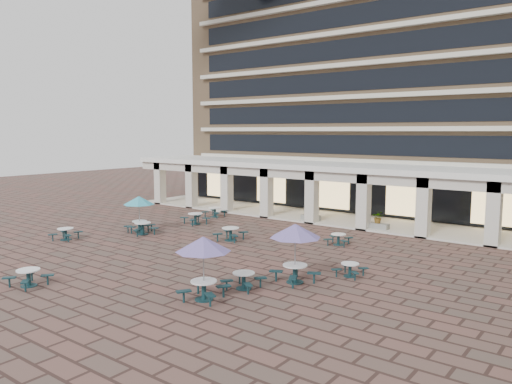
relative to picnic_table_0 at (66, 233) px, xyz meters
The scene contains 17 objects.
ground 11.78m from the picnic_table_0, 10.93° to the left, with size 120.00×120.00×0.00m, color brown.
apartment_building 32.38m from the picnic_table_0, 67.35° to the left, with size 40.00×15.50×25.20m.
retail_arcade 20.74m from the picnic_table_0, 55.83° to the left, with size 42.00×6.60×4.40m.
picnic_table_0 is the anchor object (origin of this frame).
picnic_table_1 9.80m from the picnic_table_0, 40.85° to the right, with size 1.87×1.87×0.77m.
picnic_table_2 15.35m from the picnic_table_0, ahead, with size 1.82×1.82×0.74m.
picnic_table_4 5.16m from the picnic_table_0, 69.37° to the left, with size 2.14×2.14×2.47m.
picnic_table_5 4.87m from the picnic_table_0, 58.54° to the left, with size 2.18×2.18×0.81m.
picnic_table_6 15.34m from the picnic_table_0, 11.26° to the right, with size 2.29×2.29×2.65m.
picnic_table_7 18.56m from the picnic_table_0, 11.58° to the left, with size 1.49×1.49×0.65m.
picnic_table_8 9.40m from the picnic_table_0, 72.90° to the left, with size 2.15×2.15×0.82m.
picnic_table_9 10.57m from the picnic_table_0, 36.58° to the left, with size 2.11×2.11×0.83m.
picnic_table_11 16.77m from the picnic_table_0, ahead, with size 2.36×2.36×2.72m.
picnic_table_12 12.36m from the picnic_table_0, 81.74° to the left, with size 1.92×1.92×0.77m.
picnic_table_13 17.29m from the picnic_table_0, 32.75° to the left, with size 1.74×1.74×0.69m.
planter_left 17.64m from the picnic_table_0, 59.07° to the left, with size 1.50×0.68×1.18m.
planter_right 21.01m from the picnic_table_0, 46.09° to the left, with size 1.50×0.83×1.36m.
Camera 1 is at (17.17, -19.67, 6.91)m, focal length 35.00 mm.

